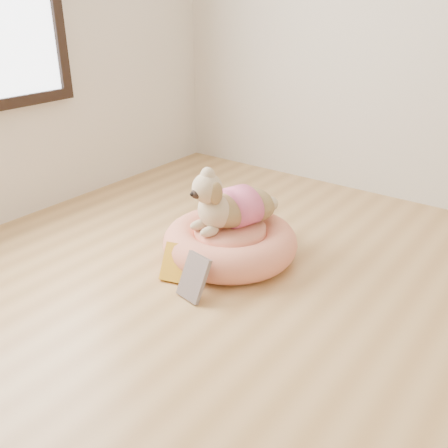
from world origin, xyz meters
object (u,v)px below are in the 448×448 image
Objects in this scene: book_yellow at (175,263)px; book_white at (194,277)px; pet_bed at (230,242)px; dog at (230,194)px.

book_yellow is 0.88× the size of book_white.
pet_bed is 0.25m from dog.
book_white is (0.09, -0.39, -0.24)m from dog.
dog reaches higher than pet_bed.
book_yellow is at bearing -105.35° from pet_bed.
book_yellow is (-0.08, -0.32, -0.26)m from dog.
book_white is (0.17, -0.07, 0.02)m from book_yellow.
dog is 2.50× the size of book_yellow.
dog is (-0.01, 0.01, 0.25)m from pet_bed.
book_yellow is at bearing -85.50° from dog.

